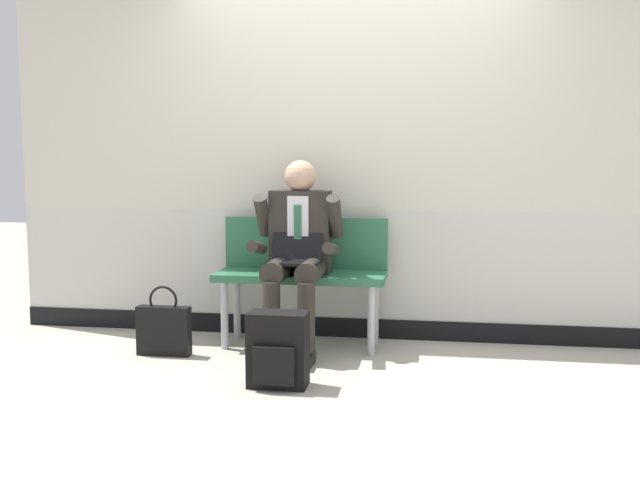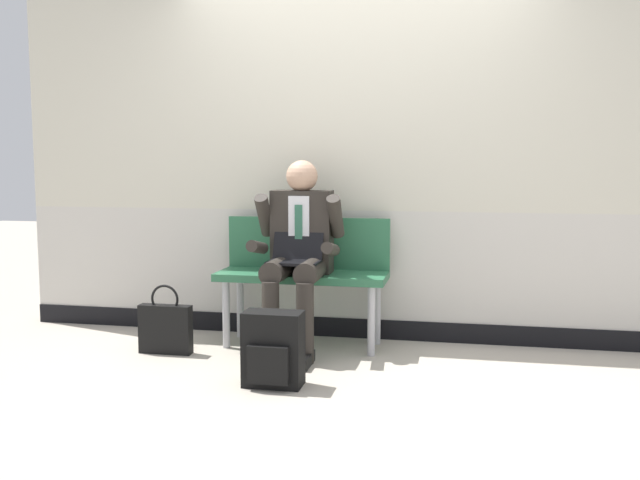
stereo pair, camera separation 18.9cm
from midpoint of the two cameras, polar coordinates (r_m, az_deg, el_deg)
name	(u,v)px [view 1 (the left image)]	position (r m, az deg, el deg)	size (l,w,h in m)	color
ground_plane	(344,358)	(4.49, 0.75, -9.68)	(18.00, 18.00, 0.00)	#B2A899
station_wall	(356,132)	(4.92, 1.82, 8.85)	(5.00, 0.14, 2.93)	beige
bench_with_person	(303,268)	(4.74, -2.58, -2.27)	(1.14, 0.42, 0.86)	#2D6B47
person_seated	(297,250)	(4.54, -3.09, -0.80)	(0.57, 0.70, 1.26)	#2D2823
backpack	(278,350)	(3.91, -4.89, -9.01)	(0.33, 0.22, 0.42)	black
handbag	(164,329)	(4.66, -13.82, -7.10)	(0.35, 0.08, 0.45)	black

